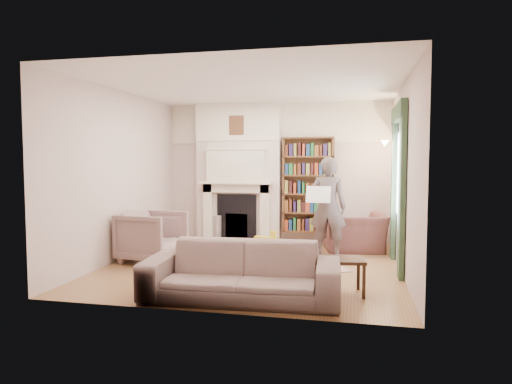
% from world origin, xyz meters
% --- Properties ---
extents(floor, '(4.50, 4.50, 0.00)m').
position_xyz_m(floor, '(0.00, 0.00, 0.00)').
color(floor, olive).
rests_on(floor, ground).
extents(ceiling, '(4.50, 4.50, 0.00)m').
position_xyz_m(ceiling, '(0.00, 0.00, 2.80)').
color(ceiling, white).
rests_on(ceiling, wall_back).
extents(wall_back, '(4.50, 0.00, 4.50)m').
position_xyz_m(wall_back, '(0.00, 2.25, 1.40)').
color(wall_back, silver).
rests_on(wall_back, floor).
extents(wall_front, '(4.50, 0.00, 4.50)m').
position_xyz_m(wall_front, '(0.00, -2.25, 1.40)').
color(wall_front, silver).
rests_on(wall_front, floor).
extents(wall_left, '(0.00, 4.50, 4.50)m').
position_xyz_m(wall_left, '(-2.25, 0.00, 1.40)').
color(wall_left, silver).
rests_on(wall_left, floor).
extents(wall_right, '(0.00, 4.50, 4.50)m').
position_xyz_m(wall_right, '(2.25, 0.00, 1.40)').
color(wall_right, silver).
rests_on(wall_right, floor).
extents(fireplace, '(1.70, 0.58, 2.80)m').
position_xyz_m(fireplace, '(-0.75, 2.05, 1.39)').
color(fireplace, silver).
rests_on(fireplace, floor).
extents(bookcase, '(1.00, 0.24, 1.85)m').
position_xyz_m(bookcase, '(0.65, 2.12, 1.18)').
color(bookcase, brown).
rests_on(bookcase, floor).
extents(window, '(0.02, 0.90, 1.30)m').
position_xyz_m(window, '(2.23, 0.40, 1.45)').
color(window, silver).
rests_on(window, wall_right).
extents(curtain_left, '(0.07, 0.32, 2.40)m').
position_xyz_m(curtain_left, '(2.20, -0.30, 1.20)').
color(curtain_left, '#2E4830').
rests_on(curtain_left, floor).
extents(curtain_right, '(0.07, 0.32, 2.40)m').
position_xyz_m(curtain_right, '(2.20, 1.10, 1.20)').
color(curtain_right, '#2E4830').
rests_on(curtain_right, floor).
extents(pelmet, '(0.09, 1.70, 0.24)m').
position_xyz_m(pelmet, '(2.19, 0.40, 2.38)').
color(pelmet, '#2E4830').
rests_on(pelmet, wall_right).
extents(wall_sconce, '(0.20, 0.24, 0.24)m').
position_xyz_m(wall_sconce, '(2.03, 1.50, 1.90)').
color(wall_sconce, gold).
rests_on(wall_sconce, wall_right).
extents(rug, '(3.34, 3.04, 0.01)m').
position_xyz_m(rug, '(-0.12, 0.29, 0.01)').
color(rug, '#C7B397').
rests_on(rug, floor).
extents(armchair_reading, '(1.22, 1.11, 0.69)m').
position_xyz_m(armchair_reading, '(1.56, 1.54, 0.34)').
color(armchair_reading, '#4E2D29').
rests_on(armchair_reading, floor).
extents(armchair_left, '(1.02, 1.00, 0.83)m').
position_xyz_m(armchair_left, '(-1.68, -0.04, 0.41)').
color(armchair_left, gray).
rests_on(armchair_left, floor).
extents(sofa, '(2.37, 1.03, 0.68)m').
position_xyz_m(sofa, '(0.25, -1.72, 0.34)').
color(sofa, gray).
rests_on(sofa, floor).
extents(man_reading, '(0.66, 0.46, 1.72)m').
position_xyz_m(man_reading, '(1.11, 0.94, 0.86)').
color(man_reading, '#4F423F').
rests_on(man_reading, floor).
extents(newspaper, '(0.42, 0.15, 0.28)m').
position_xyz_m(newspaper, '(0.96, 0.74, 1.09)').
color(newspaper, white).
rests_on(newspaper, man_reading).
extents(coffee_table, '(0.76, 0.56, 0.45)m').
position_xyz_m(coffee_table, '(1.33, -1.25, 0.23)').
color(coffee_table, '#341C12').
rests_on(coffee_table, floor).
extents(paraffin_heater, '(0.25, 0.25, 0.55)m').
position_xyz_m(paraffin_heater, '(-1.17, 1.90, 0.28)').
color(paraffin_heater, '#B0B2B8').
rests_on(paraffin_heater, floor).
extents(rocking_horse, '(0.56, 0.35, 0.46)m').
position_xyz_m(rocking_horse, '(0.04, 0.73, 0.23)').
color(rocking_horse, yellow).
rests_on(rocking_horse, rug).
extents(board_game, '(0.43, 0.43, 0.03)m').
position_xyz_m(board_game, '(-0.79, -0.27, 0.03)').
color(board_game, '#E2EE54').
rests_on(board_game, rug).
extents(game_box_lid, '(0.37, 0.31, 0.05)m').
position_xyz_m(game_box_lid, '(-1.09, -0.29, 0.04)').
color(game_box_lid, '#A32012').
rests_on(game_box_lid, rug).
extents(comic_annuals, '(1.14, 0.62, 0.02)m').
position_xyz_m(comic_annuals, '(0.12, -0.43, 0.02)').
color(comic_annuals, red).
rests_on(comic_annuals, rug).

